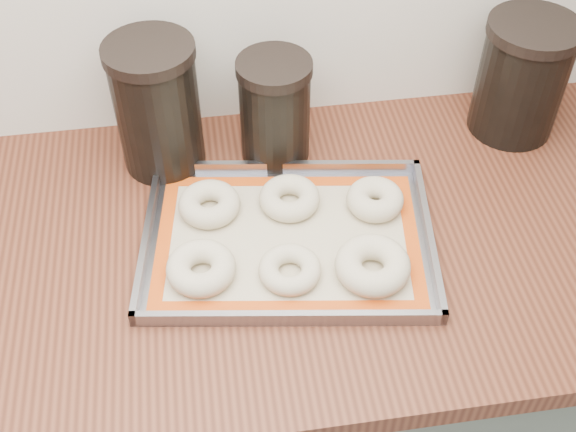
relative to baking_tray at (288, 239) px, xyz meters
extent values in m
cube|color=slate|center=(0.12, 0.01, -0.48)|extent=(3.00, 0.65, 0.86)
cube|color=brown|center=(0.12, 0.01, -0.03)|extent=(3.06, 0.68, 0.04)
cube|color=gray|center=(0.00, 0.00, 0.00)|extent=(0.50, 0.39, 0.00)
cube|color=gray|center=(0.02, 0.16, 0.01)|extent=(0.46, 0.08, 0.02)
cube|color=gray|center=(-0.02, -0.16, 0.01)|extent=(0.46, 0.08, 0.02)
cube|color=gray|center=(-0.22, 0.03, 0.01)|extent=(0.06, 0.33, 0.02)
cube|color=gray|center=(0.22, -0.03, 0.01)|extent=(0.06, 0.33, 0.02)
cube|color=#C6B793|center=(0.00, 0.00, 0.00)|extent=(0.46, 0.35, 0.00)
cube|color=#CC460D|center=(0.02, 0.13, 0.00)|extent=(0.42, 0.08, 0.00)
cube|color=#CC460D|center=(-0.02, -0.13, 0.00)|extent=(0.42, 0.08, 0.00)
cube|color=#CC460D|center=(-0.20, 0.03, 0.00)|extent=(0.06, 0.25, 0.00)
cube|color=#CC460D|center=(0.20, -0.03, 0.00)|extent=(0.06, 0.25, 0.00)
torus|color=beige|center=(-0.14, -0.05, 0.02)|extent=(0.12, 0.12, 0.04)
torus|color=beige|center=(-0.01, -0.07, 0.01)|extent=(0.10, 0.10, 0.03)
torus|color=beige|center=(0.12, -0.09, 0.02)|extent=(0.15, 0.15, 0.04)
torus|color=beige|center=(-0.12, 0.08, 0.02)|extent=(0.13, 0.13, 0.04)
torus|color=beige|center=(0.01, 0.08, 0.01)|extent=(0.11, 0.11, 0.03)
torus|color=beige|center=(0.15, 0.05, 0.02)|extent=(0.10, 0.10, 0.04)
cylinder|color=black|center=(-0.19, 0.23, 0.10)|extent=(0.14, 0.14, 0.22)
cylinder|color=black|center=(-0.19, 0.23, 0.22)|extent=(0.15, 0.15, 0.02)
cylinder|color=black|center=(0.01, 0.21, 0.08)|extent=(0.12, 0.12, 0.18)
cylinder|color=black|center=(0.01, 0.21, 0.18)|extent=(0.13, 0.13, 0.02)
cylinder|color=black|center=(0.46, 0.23, 0.09)|extent=(0.15, 0.15, 0.20)
cylinder|color=black|center=(0.46, 0.23, 0.20)|extent=(0.16, 0.16, 0.02)
camera|label=1|loc=(-0.11, -0.76, 0.87)|focal=45.00mm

